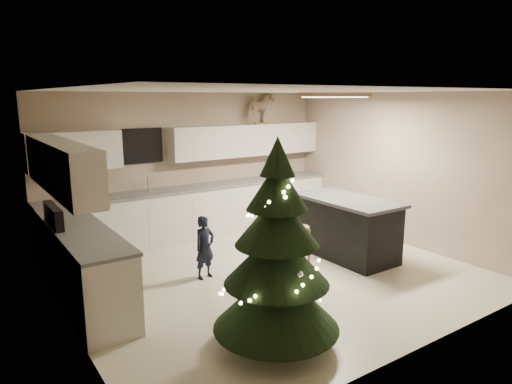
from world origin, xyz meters
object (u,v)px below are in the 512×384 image
Objects in this scene: bar_stool at (299,236)px; rocking_horse at (261,108)px; island at (347,227)px; toddler at (205,247)px; christmas_tree at (277,263)px.

rocking_horse is (0.87, 2.27, 1.86)m from bar_stool.
island is at bearing 156.10° from rocking_horse.
toddler is 3.54m from rocking_horse.
toddler is (0.24, 1.99, -0.44)m from christmas_tree.
bar_stool is (-0.86, 0.14, -0.03)m from island.
christmas_tree is 2.91× the size of rocking_horse.
christmas_tree is at bearing 123.29° from rocking_horse.
christmas_tree is 2.05m from toddler.
rocking_horse is at bearing 69.10° from bar_stool.
christmas_tree is (-1.67, -1.65, 0.43)m from bar_stool.
christmas_tree reaches higher than island.
rocking_horse reaches higher than christmas_tree.
christmas_tree is at bearing -149.18° from island.
island is 3.03m from rocking_horse.
rocking_horse is (2.54, 3.92, 1.42)m from christmas_tree.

